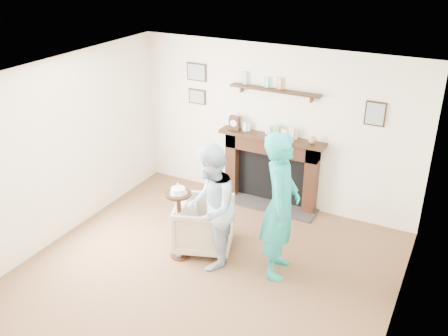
{
  "coord_description": "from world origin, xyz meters",
  "views": [
    {
      "loc": [
        2.59,
        -4.18,
        3.9
      ],
      "look_at": [
        -0.04,
        0.9,
        1.22
      ],
      "focal_mm": 40.0,
      "sensor_mm": 36.0,
      "label": 1
    }
  ],
  "objects": [
    {
      "name": "woman",
      "position": [
        0.78,
        0.79,
        0.0
      ],
      "size": [
        0.6,
        0.77,
        1.89
      ],
      "primitive_type": "imported",
      "rotation": [
        0.0,
        0.0,
        1.8
      ],
      "color": "#21A9BB",
      "rests_on": "ground"
    },
    {
      "name": "armchair",
      "position": [
        -0.3,
        0.83,
        0.0
      ],
      "size": [
        0.97,
        0.96,
        0.7
      ],
      "primitive_type": "imported",
      "rotation": [
        0.0,
        0.0,
        1.91
      ],
      "color": "#C5B992",
      "rests_on": "ground"
    },
    {
      "name": "man",
      "position": [
        -0.06,
        0.56,
        0.0
      ],
      "size": [
        0.87,
        0.97,
        1.64
      ],
      "primitive_type": "imported",
      "rotation": [
        0.0,
        0.0,
        -1.19
      ],
      "color": "silver",
      "rests_on": "ground"
    },
    {
      "name": "ground",
      "position": [
        0.0,
        0.0,
        0.0
      ],
      "size": [
        5.0,
        5.0,
        0.0
      ],
      "primitive_type": "plane",
      "color": "brown",
      "rests_on": "ground"
    },
    {
      "name": "pedestal_table",
      "position": [
        -0.48,
        0.49,
        0.67
      ],
      "size": [
        0.34,
        0.34,
        1.09
      ],
      "color": "black",
      "rests_on": "ground"
    },
    {
      "name": "room_shell",
      "position": [
        -0.0,
        0.69,
        1.62
      ],
      "size": [
        4.54,
        5.02,
        2.52
      ],
      "color": "#F2EACD",
      "rests_on": "ground"
    }
  ]
}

